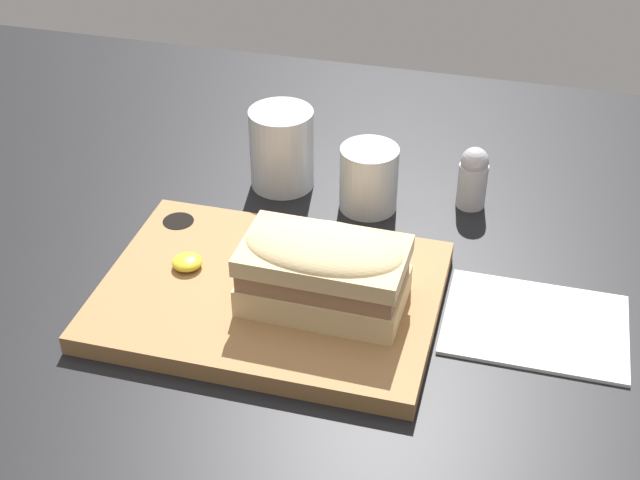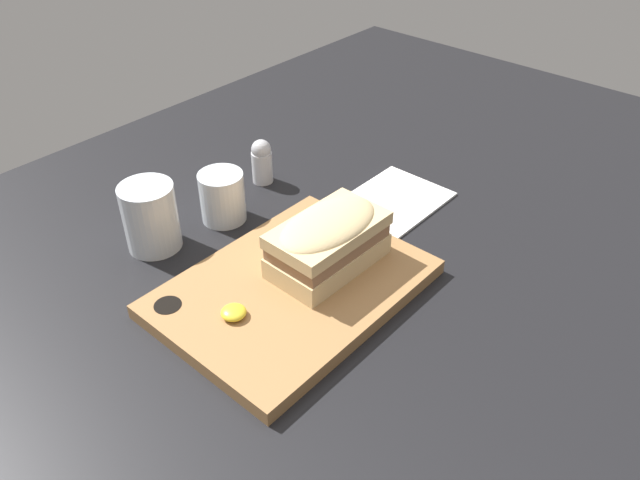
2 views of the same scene
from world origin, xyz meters
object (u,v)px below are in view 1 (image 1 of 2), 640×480
Objects in this scene: sandwich at (324,268)px; water_glass at (282,153)px; salt_shaker at (473,177)px; napkin at (535,324)px; serving_board at (269,296)px; wine_glass at (369,180)px.

water_glass is at bearing 115.75° from sandwich.
sandwich is 27.85cm from salt_shaker.
napkin is 22.96cm from salt_shaker.
serving_board is 3.41× the size of water_glass.
serving_board reaches higher than napkin.
sandwich is at bearing -89.90° from wine_glass.
serving_board is 8.14cm from sandwich.
napkin is at bearing 7.42° from serving_board.
serving_board is 21.73cm from wine_glass.
salt_shaker is (17.96, 24.25, 2.90)cm from serving_board.
wine_glass is 0.44× the size of napkin.
water_glass is at bearing 149.02° from napkin.
napkin is at bearing -30.98° from water_glass.
serving_board is 27.35cm from napkin.
water_glass is 1.30× the size of salt_shaker.
wine_glass is 12.45cm from salt_shaker.
serving_board is 23.96cm from water_glass.
napkin is (32.56, -19.55, -4.21)cm from water_glass.
serving_board is at bearing -76.71° from water_glass.
serving_board is at bearing -126.52° from salt_shaker.
sandwich is 26.60cm from water_glass.
sandwich is 1.61× the size of water_glass.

